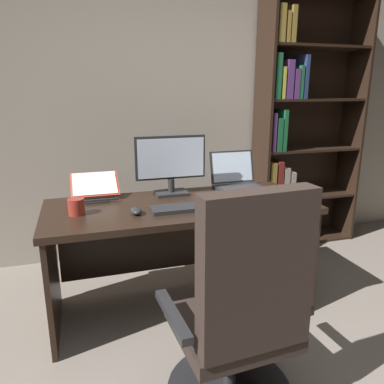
{
  "coord_description": "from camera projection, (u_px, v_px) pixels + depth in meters",
  "views": [
    {
      "loc": [
        -0.74,
        -1.0,
        1.44
      ],
      "look_at": [
        -0.08,
        1.13,
        0.83
      ],
      "focal_mm": 34.75,
      "sensor_mm": 36.0,
      "label": 1
    }
  ],
  "objects": [
    {
      "name": "coffee_mug",
      "position": [
        76.0,
        207.0,
        2.14
      ],
      "size": [
        0.09,
        0.09,
        0.1
      ],
      "primitive_type": "cylinder",
      "color": "maroon",
      "rests_on": "desk"
    },
    {
      "name": "notepad",
      "position": [
        212.0,
        199.0,
        2.44
      ],
      "size": [
        0.18,
        0.23,
        0.01
      ],
      "primitive_type": "cube",
      "rotation": [
        0.0,
        0.0,
        -0.16
      ],
      "color": "white",
      "rests_on": "desk"
    },
    {
      "name": "desk",
      "position": [
        178.0,
        229.0,
        2.49
      ],
      "size": [
        1.69,
        0.72,
        0.74
      ],
      "color": "black",
      "rests_on": "ground"
    },
    {
      "name": "pen",
      "position": [
        215.0,
        198.0,
        2.44
      ],
      "size": [
        0.14,
        0.02,
        0.01
      ],
      "primitive_type": "cylinder",
      "rotation": [
        0.0,
        1.57,
        0.09
      ],
      "color": "navy",
      "rests_on": "notepad"
    },
    {
      "name": "office_chair",
      "position": [
        241.0,
        323.0,
        1.61
      ],
      "size": [
        0.63,
        0.6,
        1.09
      ],
      "rotation": [
        0.0,
        0.0,
        0.06
      ],
      "color": "#232326",
      "rests_on": "ground"
    },
    {
      "name": "bookshelf",
      "position": [
        296.0,
        133.0,
        3.43
      ],
      "size": [
        0.99,
        0.33,
        2.27
      ],
      "color": "black",
      "rests_on": "ground"
    },
    {
      "name": "monitor",
      "position": [
        171.0,
        165.0,
        2.53
      ],
      "size": [
        0.49,
        0.16,
        0.4
      ],
      "color": "#232326",
      "rests_on": "desk"
    },
    {
      "name": "wall_back",
      "position": [
        164.0,
        96.0,
        3.22
      ],
      "size": [
        5.14,
        0.12,
        2.79
      ],
      "primitive_type": "cube",
      "color": "#A89E8E",
      "rests_on": "ground"
    },
    {
      "name": "computer_mouse",
      "position": [
        136.0,
        211.0,
        2.16
      ],
      "size": [
        0.06,
        0.1,
        0.04
      ],
      "primitive_type": "ellipsoid",
      "color": "#232326",
      "rests_on": "desk"
    },
    {
      "name": "open_binder",
      "position": [
        269.0,
        202.0,
        2.35
      ],
      "size": [
        0.48,
        0.41,
        0.02
      ],
      "rotation": [
        0.0,
        0.0,
        -0.26
      ],
      "color": "#DB422D",
      "rests_on": "desk"
    },
    {
      "name": "reading_stand_with_book",
      "position": [
        95.0,
        187.0,
        2.47
      ],
      "size": [
        0.31,
        0.26,
        0.15
      ],
      "color": "#232326",
      "rests_on": "desk"
    },
    {
      "name": "laptop",
      "position": [
        238.0,
        181.0,
        2.72
      ],
      "size": [
        0.35,
        0.33,
        0.26
      ],
      "color": "#232326",
      "rests_on": "desk"
    },
    {
      "name": "keyboard",
      "position": [
        186.0,
        208.0,
        2.25
      ],
      "size": [
        0.42,
        0.15,
        0.02
      ],
      "primitive_type": "cube",
      "color": "#232326",
      "rests_on": "desk"
    }
  ]
}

